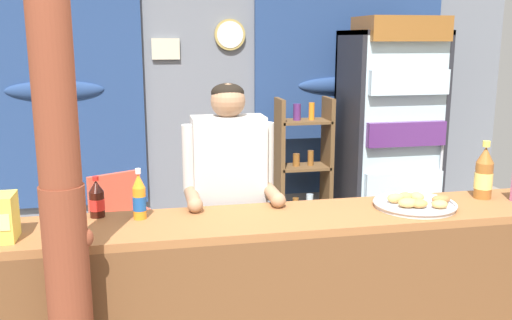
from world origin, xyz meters
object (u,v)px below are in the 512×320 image
Objects in this scene: timber_post at (62,199)px; pastry_tray at (415,203)px; soda_bottle_iced_tea at (484,174)px; stall_counter at (282,299)px; soda_bottle_orange_soda at (139,198)px; plastic_lawn_chair at (123,224)px; bottle_shelf_rack at (303,171)px; drink_fridge at (391,126)px; shopkeeper at (229,191)px; soda_bottle_cola at (97,200)px.

timber_post reaches higher than pastry_tray.
stall_counter is at bearing -170.27° from soda_bottle_iced_tea.
soda_bottle_orange_soda reaches higher than pastry_tray.
plastic_lawn_chair is 2.28m from pastry_tray.
bottle_shelf_rack reaches higher than pastry_tray.
drink_fridge is 6.36× the size of soda_bottle_iced_tea.
soda_bottle_iced_tea is 0.47m from pastry_tray.
soda_bottle_iced_tea is at bearing 12.09° from timber_post.
shopkeeper reaches higher than soda_bottle_iced_tea.
soda_bottle_cola is at bearing 162.11° from stall_counter.
bottle_shelf_rack reaches higher than soda_bottle_cola.
stall_counter is at bearing -64.39° from plastic_lawn_chair.
shopkeeper reaches higher than stall_counter.
timber_post reaches higher than shopkeeper.
soda_bottle_orange_soda is (0.14, -1.48, 0.61)m from plastic_lawn_chair.
shopkeeper reaches higher than bottle_shelf_rack.
soda_bottle_cola is at bearing -130.30° from bottle_shelf_rack.
pastry_tray is (1.62, -0.17, -0.07)m from soda_bottle_cola.
stall_counter is 11.98× the size of soda_bottle_iced_tea.
soda_bottle_iced_tea is 2.07m from soda_bottle_cola.
drink_fridge is (1.47, 2.00, 0.51)m from stall_counter.
shopkeeper is at bearing 108.76° from stall_counter.
soda_bottle_orange_soda is at bearing 58.05° from timber_post.
bottle_shelf_rack is 5.38× the size of soda_bottle_orange_soda.
plastic_lawn_chair is at bearing -172.23° from drink_fridge.
soda_bottle_orange_soda is (-2.14, -1.79, -0.01)m from drink_fridge.
stall_counter is 1.88m from plastic_lawn_chair.
timber_post is at bearing -165.04° from stall_counter.
timber_post is 1.92× the size of bottle_shelf_rack.
timber_post is 3.03× the size of plastic_lawn_chair.
soda_bottle_cola is at bearing -143.78° from drink_fridge.
soda_bottle_orange_soda is at bearing 176.07° from pastry_tray.
bottle_shelf_rack is at bearing 61.05° from shopkeeper.
drink_fridge is 2.79m from soda_bottle_orange_soda.
soda_bottle_orange_soda is at bearing 162.56° from stall_counter.
bottle_shelf_rack reaches higher than soda_bottle_orange_soda.
stall_counter is at bearing -71.24° from shopkeeper.
timber_post is (-0.96, -0.26, 0.64)m from stall_counter.
soda_bottle_cola reaches higher than stall_counter.
plastic_lawn_chair is at bearing 85.60° from timber_post.
pastry_tray is (0.74, 0.11, 0.41)m from stall_counter.
pastry_tray is at bearing -90.13° from bottle_shelf_rack.
shopkeeper reaches higher than plastic_lawn_chair.
soda_bottle_orange_soda is (-1.42, -1.99, 0.40)m from bottle_shelf_rack.
shopkeeper is (-0.18, 0.52, 0.42)m from stall_counter.
shopkeeper is 7.91× the size of soda_bottle_cola.
drink_fridge is at bearing 68.87° from pastry_tray.
shopkeeper reaches higher than soda_bottle_orange_soda.
plastic_lawn_chair is (-0.81, 1.69, -0.12)m from stall_counter.
soda_bottle_cola is (-0.88, 0.28, 0.48)m from stall_counter.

